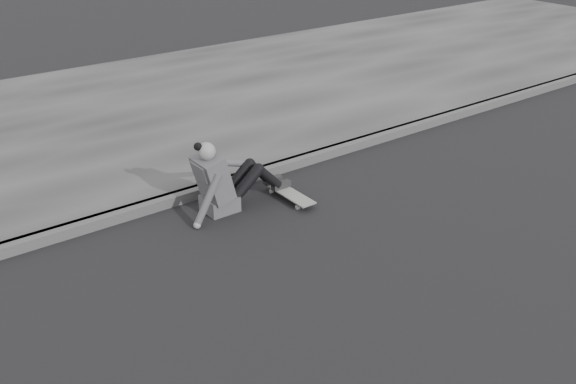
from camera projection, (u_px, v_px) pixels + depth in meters
name	position (u px, v px, depth m)	size (l,w,h in m)	color
ground	(497.00, 226.00, 6.99)	(80.00, 80.00, 0.00)	black
curb	(342.00, 148.00, 8.82)	(24.00, 0.16, 0.12)	#484848
sidewalk	(227.00, 94.00, 11.00)	(24.00, 6.00, 0.12)	#3B3B3B
skateboard	(289.00, 194.00, 7.54)	(0.20, 0.78, 0.09)	#A1A19C
seated_woman	(224.00, 180.00, 7.20)	(1.38, 0.46, 0.88)	#4A4A4C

